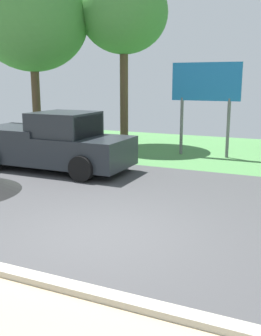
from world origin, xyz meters
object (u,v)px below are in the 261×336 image
at_px(roadside_billboard, 206,89).
at_px(tree_center_back, 32,20).
at_px(pickup_truck, 53,143).
at_px(tree_right_far, 124,14).

bearing_deg(roadside_billboard, tree_center_back, -174.17).
height_order(pickup_truck, roadside_billboard, roadside_billboard).
relative_size(roadside_billboard, tree_center_back, 0.47).
bearing_deg(pickup_truck, tree_right_far, 90.32).
xyz_separation_m(pickup_truck, tree_right_far, (-0.05, 5.47, 4.72)).
bearing_deg(tree_center_back, tree_right_far, 28.91).
height_order(roadside_billboard, tree_right_far, tree_right_far).
xyz_separation_m(tree_center_back, tree_right_far, (3.35, 1.85, 0.29)).
bearing_deg(pickup_truck, roadside_billboard, 48.29).
distance_m(roadside_billboard, tree_center_back, 7.79).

